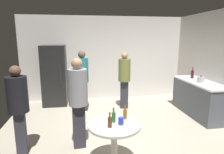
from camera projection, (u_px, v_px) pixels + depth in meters
ground_plane at (120, 136)px, 4.19m from camera, size 5.20×5.20×0.10m
wall_back at (104, 58)px, 6.46m from camera, size 5.32×0.06×2.70m
refrigerator at (54, 76)px, 5.89m from camera, size 0.70×0.68×1.80m
kitchen_counter at (199, 98)px, 5.17m from camera, size 0.64×1.76×0.90m
kettle at (201, 80)px, 4.98m from camera, size 0.24×0.17×0.18m
wine_bottle_on_counter at (192, 74)px, 5.48m from camera, size 0.08×0.08×0.31m
foreground_table at (114, 130)px, 2.97m from camera, size 0.80×0.80×0.73m
beer_bottle_amber at (125, 114)px, 3.13m from camera, size 0.06×0.06×0.23m
beer_bottle_brown at (110, 122)px, 2.84m from camera, size 0.06×0.06×0.23m
beer_bottle_green at (114, 117)px, 3.01m from camera, size 0.06×0.06×0.23m
plastic_cup_blue at (121, 121)px, 2.93m from camera, size 0.08×0.08×0.11m
person_in_gray_shirt at (78, 97)px, 3.51m from camera, size 0.38×0.38×1.67m
person_in_olive_shirt at (124, 76)px, 5.57m from camera, size 0.39×0.39×1.63m
person_in_black_shirt at (18, 104)px, 3.31m from camera, size 0.39×0.39×1.57m
person_in_teal_shirt at (82, 76)px, 5.35m from camera, size 0.43×0.43×1.67m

